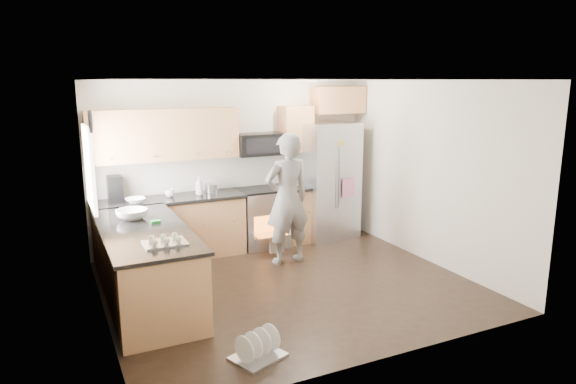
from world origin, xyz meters
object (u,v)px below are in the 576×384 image
refrigerator (326,180)px  dish_rack (258,351)px  stove_range (263,204)px  person (287,199)px

refrigerator → dish_rack: bearing=-136.8°
stove_range → refrigerator: 1.19m
stove_range → dish_rack: bearing=-113.7°
stove_range → refrigerator: bearing=0.4°
refrigerator → person: size_ratio=1.02×
stove_range → dish_rack: (-1.39, -3.17, -0.60)m
refrigerator → stove_range: bearing=172.2°
dish_rack → person: bearing=58.6°
person → dish_rack: person is taller
refrigerator → dish_rack: 4.17m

